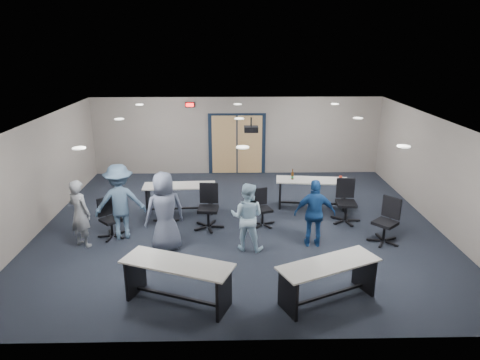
{
  "coord_description": "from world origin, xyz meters",
  "views": [
    {
      "loc": [
        -0.22,
        -10.17,
        4.56
      ],
      "look_at": [
        0.0,
        -0.3,
        1.31
      ],
      "focal_mm": 32.0,
      "sensor_mm": 36.0,
      "label": 1
    }
  ],
  "objects_px": {
    "person_back": "(120,202)",
    "person_plaid": "(165,212)",
    "table_front_left": "(178,275)",
    "chair_back_a": "(165,205)",
    "chair_loose_right": "(385,221)",
    "chair_back_d": "(346,202)",
    "table_back_left": "(180,194)",
    "chair_back_b": "(208,207)",
    "table_back_right": "(312,188)",
    "table_front_right": "(328,275)",
    "person_gray": "(80,213)",
    "chair_loose_left": "(111,218)",
    "person_lightblue": "(247,217)",
    "chair_back_c": "(263,208)",
    "person_navy": "(315,213)"
  },
  "relations": [
    {
      "from": "person_back",
      "to": "person_plaid",
      "type": "bearing_deg",
      "value": 137.74
    },
    {
      "from": "table_front_left",
      "to": "chair_back_a",
      "type": "xyz_separation_m",
      "value": [
        -0.75,
        3.56,
        -0.06
      ]
    },
    {
      "from": "chair_loose_right",
      "to": "person_back",
      "type": "height_order",
      "value": "person_back"
    },
    {
      "from": "person_plaid",
      "to": "person_back",
      "type": "height_order",
      "value": "same"
    },
    {
      "from": "chair_back_a",
      "to": "chair_back_d",
      "type": "xyz_separation_m",
      "value": [
        4.7,
        -0.02,
        0.07
      ]
    },
    {
      "from": "table_back_left",
      "to": "chair_back_b",
      "type": "distance_m",
      "value": 1.37
    },
    {
      "from": "table_back_right",
      "to": "person_back",
      "type": "relative_size",
      "value": 1.13
    },
    {
      "from": "table_front_right",
      "to": "person_gray",
      "type": "height_order",
      "value": "person_gray"
    },
    {
      "from": "chair_back_b",
      "to": "table_back_left",
      "type": "bearing_deg",
      "value": 131.63
    },
    {
      "from": "chair_back_a",
      "to": "chair_loose_left",
      "type": "distance_m",
      "value": 1.41
    },
    {
      "from": "table_back_left",
      "to": "chair_back_a",
      "type": "height_order",
      "value": "chair_back_a"
    },
    {
      "from": "chair_back_b",
      "to": "chair_loose_left",
      "type": "relative_size",
      "value": 1.16
    },
    {
      "from": "table_back_left",
      "to": "person_lightblue",
      "type": "distance_m",
      "value": 2.85
    },
    {
      "from": "table_back_left",
      "to": "chair_back_d",
      "type": "relative_size",
      "value": 1.75
    },
    {
      "from": "person_plaid",
      "to": "table_back_right",
      "type": "bearing_deg",
      "value": -170.06
    },
    {
      "from": "chair_back_c",
      "to": "table_back_left",
      "type": "bearing_deg",
      "value": 137.78
    },
    {
      "from": "person_lightblue",
      "to": "person_navy",
      "type": "distance_m",
      "value": 1.55
    },
    {
      "from": "table_front_left",
      "to": "chair_loose_left",
      "type": "bearing_deg",
      "value": 146.39
    },
    {
      "from": "table_back_left",
      "to": "person_plaid",
      "type": "bearing_deg",
      "value": -94.65
    },
    {
      "from": "table_front_right",
      "to": "person_plaid",
      "type": "relative_size",
      "value": 1.09
    },
    {
      "from": "chair_back_a",
      "to": "person_gray",
      "type": "distance_m",
      "value": 2.14
    },
    {
      "from": "person_back",
      "to": "table_back_left",
      "type": "bearing_deg",
      "value": -140.94
    },
    {
      "from": "chair_back_d",
      "to": "person_back",
      "type": "bearing_deg",
      "value": -168.64
    },
    {
      "from": "table_back_right",
      "to": "person_gray",
      "type": "xyz_separation_m",
      "value": [
        -5.72,
        -2.29,
        0.24
      ]
    },
    {
      "from": "table_front_right",
      "to": "table_back_left",
      "type": "height_order",
      "value": "table_back_left"
    },
    {
      "from": "chair_loose_left",
      "to": "chair_loose_right",
      "type": "distance_m",
      "value": 6.48
    },
    {
      "from": "table_front_left",
      "to": "chair_back_b",
      "type": "relative_size",
      "value": 1.87
    },
    {
      "from": "chair_back_c",
      "to": "person_navy",
      "type": "distance_m",
      "value": 1.62
    },
    {
      "from": "chair_back_a",
      "to": "chair_back_b",
      "type": "xyz_separation_m",
      "value": [
        1.14,
        -0.33,
        0.07
      ]
    },
    {
      "from": "person_back",
      "to": "chair_loose_right",
      "type": "bearing_deg",
      "value": 163.11
    },
    {
      "from": "table_back_left",
      "to": "chair_back_c",
      "type": "height_order",
      "value": "chair_back_c"
    },
    {
      "from": "person_gray",
      "to": "person_plaid",
      "type": "xyz_separation_m",
      "value": [
        1.96,
        -0.22,
        0.11
      ]
    },
    {
      "from": "table_back_left",
      "to": "person_lightblue",
      "type": "height_order",
      "value": "person_lightblue"
    },
    {
      "from": "chair_loose_left",
      "to": "chair_back_b",
      "type": "bearing_deg",
      "value": -33.5
    },
    {
      "from": "person_gray",
      "to": "person_back",
      "type": "bearing_deg",
      "value": -123.38
    },
    {
      "from": "table_front_right",
      "to": "table_back_right",
      "type": "bearing_deg",
      "value": 58.63
    },
    {
      "from": "chair_back_c",
      "to": "person_navy",
      "type": "relative_size",
      "value": 0.59
    },
    {
      "from": "chair_back_b",
      "to": "person_back",
      "type": "distance_m",
      "value": 2.13
    },
    {
      "from": "table_front_left",
      "to": "table_front_right",
      "type": "relative_size",
      "value": 1.06
    },
    {
      "from": "table_back_left",
      "to": "person_gray",
      "type": "height_order",
      "value": "person_gray"
    },
    {
      "from": "table_front_left",
      "to": "person_gray",
      "type": "distance_m",
      "value": 3.41
    },
    {
      "from": "table_back_right",
      "to": "table_back_left",
      "type": "bearing_deg",
      "value": -168.86
    },
    {
      "from": "chair_loose_left",
      "to": "table_front_left",
      "type": "bearing_deg",
      "value": -100.12
    },
    {
      "from": "chair_back_d",
      "to": "chair_loose_left",
      "type": "relative_size",
      "value": 1.16
    },
    {
      "from": "chair_back_a",
      "to": "chair_back_b",
      "type": "bearing_deg",
      "value": -33.93
    },
    {
      "from": "chair_back_d",
      "to": "person_plaid",
      "type": "height_order",
      "value": "person_plaid"
    },
    {
      "from": "chair_back_c",
      "to": "chair_loose_right",
      "type": "xyz_separation_m",
      "value": [
        2.78,
        -1.04,
        0.07
      ]
    },
    {
      "from": "chair_loose_right",
      "to": "person_navy",
      "type": "xyz_separation_m",
      "value": [
        -1.68,
        -0.1,
        0.26
      ]
    },
    {
      "from": "chair_back_c",
      "to": "person_plaid",
      "type": "height_order",
      "value": "person_plaid"
    },
    {
      "from": "chair_back_a",
      "to": "person_navy",
      "type": "height_order",
      "value": "person_navy"
    }
  ]
}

